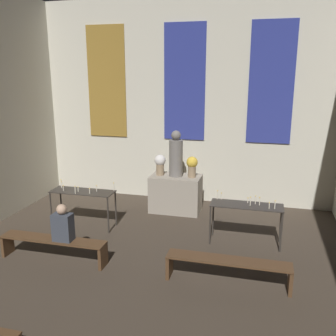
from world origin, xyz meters
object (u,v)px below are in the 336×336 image
Objects in this scene: person_seated at (63,225)px; statue at (176,156)px; flower_vase_right at (192,165)px; pew_back_right at (228,266)px; flower_vase_left at (160,163)px; candle_rack_left at (83,195)px; candle_rack_right at (246,209)px; altar at (176,194)px; pew_back_left at (53,244)px.

statue is at bearing 65.88° from person_seated.
person_seated is at bearing -114.12° from statue.
flower_vase_right is 0.25× the size of pew_back_right.
flower_vase_left is 2.13m from candle_rack_left.
statue is at bearing 38.95° from candle_rack_left.
pew_back_right is (-0.20, -1.66, -0.43)m from candle_rack_right.
statue is 2.21× the size of flower_vase_left.
candle_rack_right reaches higher than altar.
candle_rack_left is 3.90m from pew_back_right.
flower_vase_left is 0.36× the size of candle_rack_left.
altar is 3.57m from pew_back_left.
statue is at bearing 117.57° from pew_back_right.
pew_back_left is 3.30m from pew_back_right.
statue is 0.47m from flower_vase_right.
flower_vase_left is (-0.42, 0.00, 0.78)m from altar.
flower_vase_right reaches higher than pew_back_left.
person_seated reaches higher than candle_rack_left.
flower_vase_left reaches higher than altar.
altar is 3.57m from pew_back_right.
flower_vase_left is 2.76m from candle_rack_right.
flower_vase_right is at bearing 56.83° from pew_back_left.
statue is 2.49m from candle_rack_left.
flower_vase_right is 0.36× the size of candle_rack_right.
pew_back_right is (1.65, -3.16, -0.14)m from altar.
candle_rack_left is 2.08× the size of person_seated.
candle_rack_left is at bearing -146.57° from flower_vase_right.
pew_back_left is at bearing -117.57° from altar.
statue reaches higher than altar.
candle_rack_right is 3.66m from person_seated.
statue is 1.64× the size of person_seated.
candle_rack_right is (1.44, -1.50, -0.49)m from flower_vase_right.
altar is 2.40m from candle_rack_right.
flower_vase_right is 3.68m from person_seated.
pew_back_right is (2.06, -3.16, -0.92)m from flower_vase_left.
pew_back_left is at bearing -154.58° from candle_rack_right.
statue reaches higher than candle_rack_left.
pew_back_right is at bearing -68.66° from flower_vase_right.
flower_vase_right reaches higher than pew_back_right.
person_seated is at bearing -107.55° from flower_vase_left.
flower_vase_right is at bearing 111.34° from pew_back_right.
flower_vase_left is 0.74× the size of person_seated.
statue reaches higher than flower_vase_right.
statue is (0.00, 0.00, 1.00)m from altar.
pew_back_left is (-2.06, -3.16, -0.92)m from flower_vase_right.
person_seated is at bearing -153.00° from candle_rack_right.
person_seated is (0.23, 0.00, 0.42)m from pew_back_left.
altar is 0.88m from flower_vase_right.
flower_vase_right reaches higher than person_seated.
flower_vase_right is at bearing 133.83° from candle_rack_right.
pew_back_right is (1.65, -3.16, -1.14)m from statue.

